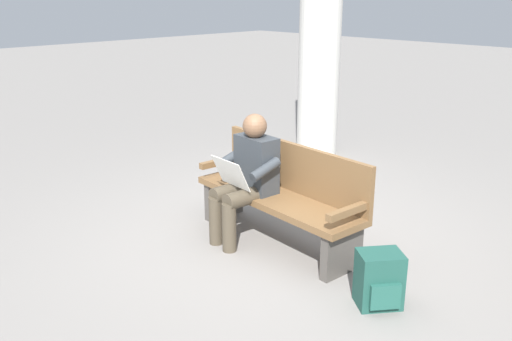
{
  "coord_description": "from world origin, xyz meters",
  "views": [
    {
      "loc": [
        -3.18,
        3.43,
        2.22
      ],
      "look_at": [
        0.11,
        0.15,
        0.7
      ],
      "focal_mm": 38.77,
      "sensor_mm": 36.0,
      "label": 1
    }
  ],
  "objects_px": {
    "bench_near": "(282,193)",
    "support_pillar": "(321,4)",
    "person_seated": "(247,175)",
    "backpack": "(379,280)"
  },
  "relations": [
    {
      "from": "bench_near",
      "to": "support_pillar",
      "type": "distance_m",
      "value": 3.36
    },
    {
      "from": "person_seated",
      "to": "backpack",
      "type": "distance_m",
      "value": 1.58
    },
    {
      "from": "bench_near",
      "to": "support_pillar",
      "type": "xyz_separation_m",
      "value": [
        1.61,
        -2.48,
        1.59
      ]
    },
    {
      "from": "backpack",
      "to": "support_pillar",
      "type": "relative_size",
      "value": 0.1
    },
    {
      "from": "bench_near",
      "to": "backpack",
      "type": "distance_m",
      "value": 1.34
    },
    {
      "from": "support_pillar",
      "to": "bench_near",
      "type": "bearing_deg",
      "value": 122.98
    },
    {
      "from": "bench_near",
      "to": "person_seated",
      "type": "bearing_deg",
      "value": 46.27
    },
    {
      "from": "person_seated",
      "to": "backpack",
      "type": "bearing_deg",
      "value": -179.69
    },
    {
      "from": "bench_near",
      "to": "support_pillar",
      "type": "height_order",
      "value": "support_pillar"
    },
    {
      "from": "bench_near",
      "to": "person_seated",
      "type": "height_order",
      "value": "person_seated"
    }
  ]
}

